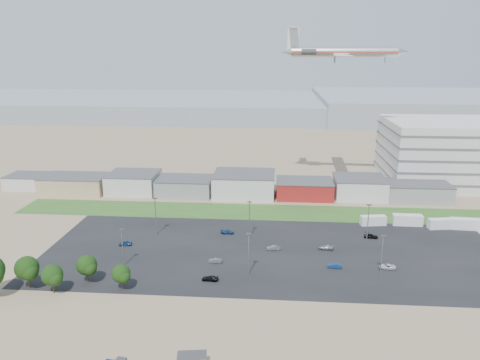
# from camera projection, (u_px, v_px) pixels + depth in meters

# --- Properties ---
(ground) EXTENTS (700.00, 700.00, 0.00)m
(ground) POSITION_uv_depth(u_px,v_px,m) (249.00, 288.00, 104.64)
(ground) COLOR #8C7559
(ground) RESTS_ON ground
(parking_lot) EXTENTS (120.00, 50.00, 0.01)m
(parking_lot) POSITION_uv_depth(u_px,v_px,m) (272.00, 252.00, 123.50)
(parking_lot) COLOR black
(parking_lot) RESTS_ON ground
(grass_strip) EXTENTS (160.00, 16.00, 0.02)m
(grass_strip) POSITION_uv_depth(u_px,v_px,m) (258.00, 212.00, 154.65)
(grass_strip) COLOR #315921
(grass_strip) RESTS_ON ground
(hills_backdrop) EXTENTS (700.00, 200.00, 9.00)m
(hills_backdrop) POSITION_uv_depth(u_px,v_px,m) (317.00, 108.00, 403.44)
(hills_backdrop) COLOR gray
(hills_backdrop) RESTS_ON ground
(building_row) EXTENTS (170.00, 20.00, 8.00)m
(building_row) POSITION_uv_depth(u_px,v_px,m) (215.00, 184.00, 173.16)
(building_row) COLOR silver
(building_row) RESTS_ON ground
(box_trailer_a) EXTENTS (8.00, 3.59, 2.89)m
(box_trailer_a) POSITION_uv_depth(u_px,v_px,m) (373.00, 220.00, 142.52)
(box_trailer_a) COLOR silver
(box_trailer_a) RESTS_ON ground
(box_trailer_b) EXTENTS (8.85, 2.95, 3.30)m
(box_trailer_b) POSITION_uv_depth(u_px,v_px,m) (407.00, 220.00, 142.38)
(box_trailer_b) COLOR silver
(box_trailer_b) RESTS_ON ground
(box_trailer_c) EXTENTS (8.23, 3.72, 2.98)m
(box_trailer_c) POSITION_uv_depth(u_px,v_px,m) (441.00, 224.00, 139.71)
(box_trailer_c) COLOR silver
(box_trailer_c) RESTS_ON ground
(box_trailer_d) EXTENTS (8.77, 3.26, 3.23)m
(box_trailer_d) POSITION_uv_depth(u_px,v_px,m) (466.00, 224.00, 139.16)
(box_trailer_d) COLOR silver
(box_trailer_d) RESTS_ON ground
(tree_left) EXTENTS (5.64, 5.64, 8.46)m
(tree_left) POSITION_uv_depth(u_px,v_px,m) (27.00, 270.00, 103.56)
(tree_left) COLOR black
(tree_left) RESTS_ON ground
(tree_mid) EXTENTS (4.99, 4.99, 7.48)m
(tree_mid) POSITION_uv_depth(u_px,v_px,m) (52.00, 277.00, 101.50)
(tree_mid) COLOR black
(tree_mid) RESTS_ON ground
(tree_right) EXTENTS (4.97, 4.97, 7.45)m
(tree_right) POSITION_uv_depth(u_px,v_px,m) (87.00, 267.00, 106.28)
(tree_right) COLOR black
(tree_right) RESTS_ON ground
(tree_near) EXTENTS (4.40, 4.40, 6.60)m
(tree_near) POSITION_uv_depth(u_px,v_px,m) (121.00, 275.00, 103.26)
(tree_near) COLOR black
(tree_near) RESTS_ON ground
(lightpole_front_l) EXTENTS (1.12, 0.47, 9.53)m
(lightpole_front_l) POSITION_uv_depth(u_px,v_px,m) (123.00, 247.00, 114.45)
(lightpole_front_l) COLOR slate
(lightpole_front_l) RESTS_ON ground
(lightpole_front_m) EXTENTS (1.22, 0.51, 10.39)m
(lightpole_front_m) POSITION_uv_depth(u_px,v_px,m) (249.00, 254.00, 109.71)
(lightpole_front_m) COLOR slate
(lightpole_front_m) RESTS_ON ground
(lightpole_front_r) EXTENTS (1.20, 0.50, 10.21)m
(lightpole_front_r) POSITION_uv_depth(u_px,v_px,m) (382.00, 256.00, 108.87)
(lightpole_front_r) COLOR slate
(lightpole_front_r) RESTS_ON ground
(lightpole_back_l) EXTENTS (1.29, 0.54, 11.00)m
(lightpole_back_l) POSITION_uv_depth(u_px,v_px,m) (156.00, 216.00, 134.25)
(lightpole_back_l) COLOR slate
(lightpole_back_l) RESTS_ON ground
(lightpole_back_m) EXTENTS (1.25, 0.52, 10.59)m
(lightpole_back_m) POSITION_uv_depth(u_px,v_px,m) (249.00, 219.00, 132.29)
(lightpole_back_m) COLOR slate
(lightpole_back_m) RESTS_ON ground
(lightpole_back_r) EXTENTS (1.29, 0.54, 10.98)m
(lightpole_back_r) POSITION_uv_depth(u_px,v_px,m) (368.00, 223.00, 128.55)
(lightpole_back_r) COLOR slate
(lightpole_back_r) RESTS_ON ground
(airliner) EXTENTS (48.90, 34.30, 14.10)m
(airliner) POSITION_uv_depth(u_px,v_px,m) (344.00, 52.00, 174.53)
(airliner) COLOR silver
(parked_car_0) EXTENTS (4.12, 2.20, 1.10)m
(parked_car_0) POSITION_uv_depth(u_px,v_px,m) (387.00, 267.00, 113.74)
(parked_car_0) COLOR silver
(parked_car_0) RESTS_ON ground
(parked_car_1) EXTENTS (3.80, 1.65, 1.21)m
(parked_car_1) POSITION_uv_depth(u_px,v_px,m) (334.00, 266.00, 114.19)
(parked_car_1) COLOR navy
(parked_car_1) RESTS_ON ground
(parked_car_3) EXTENTS (3.96, 1.86, 1.12)m
(parked_car_3) POSITION_uv_depth(u_px,v_px,m) (210.00, 278.00, 107.80)
(parked_car_3) COLOR black
(parked_car_3) RESTS_ON ground
(parked_car_4) EXTENTS (3.34, 1.24, 1.09)m
(parked_car_4) POSITION_uv_depth(u_px,v_px,m) (215.00, 261.00, 117.09)
(parked_car_4) COLOR #595B5E
(parked_car_4) RESTS_ON ground
(parked_car_5) EXTENTS (3.65, 1.79, 1.20)m
(parked_car_5) POSITION_uv_depth(u_px,v_px,m) (125.00, 243.00, 127.52)
(parked_car_5) COLOR navy
(parked_car_5) RESTS_ON ground
(parked_car_6) EXTENTS (3.92, 1.72, 1.12)m
(parked_car_6) POSITION_uv_depth(u_px,v_px,m) (227.00, 232.00, 135.88)
(parked_car_6) COLOR navy
(parked_car_6) RESTS_ON ground
(parked_car_7) EXTENTS (3.72, 1.62, 1.19)m
(parked_car_7) POSITION_uv_depth(u_px,v_px,m) (274.00, 248.00, 124.64)
(parked_car_7) COLOR #595B5E
(parked_car_7) RESTS_ON ground
(parked_car_8) EXTENTS (3.94, 1.86, 1.30)m
(parked_car_8) POSITION_uv_depth(u_px,v_px,m) (371.00, 236.00, 132.55)
(parked_car_8) COLOR black
(parked_car_8) RESTS_ON ground
(parked_car_12) EXTENTS (4.33, 2.05, 1.22)m
(parked_car_12) POSITION_uv_depth(u_px,v_px,m) (326.00, 247.00, 124.89)
(parked_car_12) COLOR #A5A5AA
(parked_car_12) RESTS_ON ground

